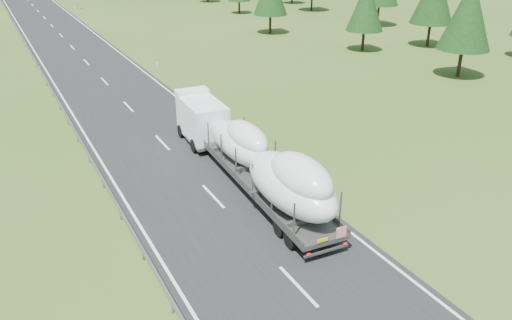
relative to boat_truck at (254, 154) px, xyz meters
name	(u,v)px	position (x,y,z in m)	size (l,w,h in m)	color
ground	(213,197)	(-2.60, 0.07, -2.13)	(400.00, 400.00, 0.00)	#364B19
boat_truck	(254,154)	(0.00, 0.00, 0.00)	(3.35, 18.37, 4.05)	white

